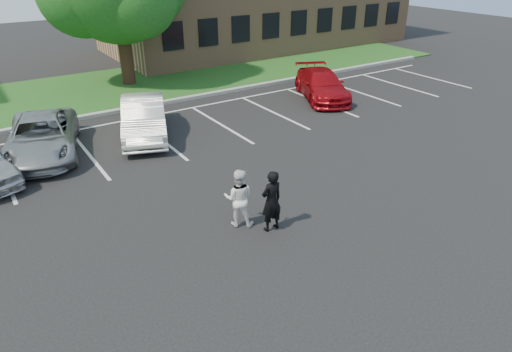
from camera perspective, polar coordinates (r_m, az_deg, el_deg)
The scene contains 9 objects.
ground_plane at distance 12.30m, azimuth 2.58°, elevation -6.97°, with size 90.00×90.00×0.00m, color black.
curb at distance 22.17m, azimuth -16.01°, elevation 8.02°, with size 40.00×0.30×0.15m, color gray.
grass_strip at distance 25.88m, azimuth -18.91°, elevation 10.16°, with size 44.00×8.00×0.08m, color #174212.
stall_lines at distance 19.94m, azimuth -9.32°, elevation 6.42°, with size 34.00×5.36×0.01m.
man_black_suit at distance 11.96m, azimuth 1.95°, elevation -3.15°, with size 0.63×0.41×1.73m, color black.
man_white_shirt at distance 12.18m, azimuth -2.18°, elevation -2.76°, with size 0.80×0.62×1.65m, color white.
car_silver_minivan at distance 18.20m, azimuth -25.20°, elevation 4.49°, with size 2.33×5.06×1.41m, color #9B9CA1.
car_white_sedan at distance 18.66m, azimuth -13.84°, elevation 7.05°, with size 1.62×4.66×1.53m, color silver.
car_red_compact at distance 23.27m, azimuth 8.21°, elevation 11.21°, with size 1.91×4.71×1.37m, color #9A0A12.
Camera 1 is at (-6.08, -8.22, 6.83)m, focal length 32.00 mm.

